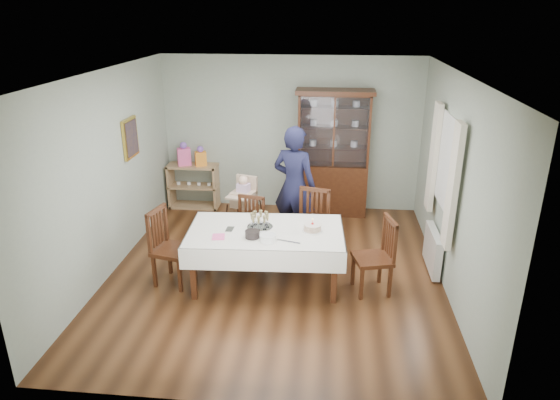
# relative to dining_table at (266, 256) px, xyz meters

# --- Properties ---
(floor) EXTENTS (5.00, 5.00, 0.00)m
(floor) POSITION_rel_dining_table_xyz_m (0.09, 0.28, -0.38)
(floor) COLOR #593319
(floor) RESTS_ON ground
(room_shell) EXTENTS (5.00, 5.00, 5.00)m
(room_shell) POSITION_rel_dining_table_xyz_m (0.09, 0.81, 1.32)
(room_shell) COLOR #9EAA99
(room_shell) RESTS_ON floor
(dining_table) EXTENTS (2.06, 1.25, 0.76)m
(dining_table) POSITION_rel_dining_table_xyz_m (0.00, 0.00, 0.00)
(dining_table) COLOR #452311
(dining_table) RESTS_ON floor
(china_cabinet) EXTENTS (1.30, 0.48, 2.18)m
(china_cabinet) POSITION_rel_dining_table_xyz_m (0.84, 2.54, 0.74)
(china_cabinet) COLOR #452311
(china_cabinet) RESTS_ON floor
(sideboard) EXTENTS (0.90, 0.38, 0.80)m
(sideboard) POSITION_rel_dining_table_xyz_m (-1.66, 2.56, 0.02)
(sideboard) COLOR tan
(sideboard) RESTS_ON floor
(picture_frame) EXTENTS (0.04, 0.48, 0.58)m
(picture_frame) POSITION_rel_dining_table_xyz_m (-2.13, 1.08, 1.27)
(picture_frame) COLOR gold
(picture_frame) RESTS_ON room_shell
(window) EXTENTS (0.04, 1.02, 1.22)m
(window) POSITION_rel_dining_table_xyz_m (2.31, 0.58, 1.17)
(window) COLOR white
(window) RESTS_ON room_shell
(curtain_left) EXTENTS (0.07, 0.30, 1.55)m
(curtain_left) POSITION_rel_dining_table_xyz_m (2.25, -0.04, 1.07)
(curtain_left) COLOR silver
(curtain_left) RESTS_ON room_shell
(curtain_right) EXTENTS (0.07, 0.30, 1.55)m
(curtain_right) POSITION_rel_dining_table_xyz_m (2.25, 1.20, 1.07)
(curtain_right) COLOR silver
(curtain_right) RESTS_ON room_shell
(radiator) EXTENTS (0.10, 0.80, 0.55)m
(radiator) POSITION_rel_dining_table_xyz_m (2.25, 0.58, -0.08)
(radiator) COLOR white
(radiator) RESTS_ON floor
(chair_far_left) EXTENTS (0.50, 0.50, 0.93)m
(chair_far_left) POSITION_rel_dining_table_xyz_m (-0.34, 0.60, -0.11)
(chair_far_left) COLOR #452311
(chair_far_left) RESTS_ON floor
(chair_far_right) EXTENTS (0.57, 0.57, 1.04)m
(chair_far_right) POSITION_rel_dining_table_xyz_m (0.55, 0.69, -0.07)
(chair_far_right) COLOR #452311
(chair_far_right) RESTS_ON floor
(chair_end_left) EXTENTS (0.56, 0.56, 1.03)m
(chair_end_left) POSITION_rel_dining_table_xyz_m (-1.22, -0.12, -0.08)
(chair_end_left) COLOR #452311
(chair_end_left) RESTS_ON floor
(chair_end_right) EXTENTS (0.55, 0.55, 1.00)m
(chair_end_right) POSITION_rel_dining_table_xyz_m (1.39, -0.07, -0.09)
(chair_end_right) COLOR #452311
(chair_end_right) RESTS_ON floor
(woman) EXTENTS (0.78, 0.64, 1.85)m
(woman) POSITION_rel_dining_table_xyz_m (0.27, 1.27, 0.54)
(woman) COLOR black
(woman) RESTS_ON floor
(high_chair) EXTENTS (0.57, 0.57, 1.04)m
(high_chair) POSITION_rel_dining_table_xyz_m (-0.52, 1.34, 0.02)
(high_chair) COLOR black
(high_chair) RESTS_ON floor
(champagne_tray) EXTENTS (0.34, 0.34, 0.20)m
(champagne_tray) POSITION_rel_dining_table_xyz_m (-0.08, 0.07, 0.44)
(champagne_tray) COLOR silver
(champagne_tray) RESTS_ON dining_table
(birthday_cake) EXTENTS (0.26, 0.26, 0.18)m
(birthday_cake) POSITION_rel_dining_table_xyz_m (0.60, 0.04, 0.42)
(birthday_cake) COLOR white
(birthday_cake) RESTS_ON dining_table
(plate_stack_dark) EXTENTS (0.20, 0.20, 0.09)m
(plate_stack_dark) POSITION_rel_dining_table_xyz_m (-0.13, -0.23, 0.42)
(plate_stack_dark) COLOR black
(plate_stack_dark) RESTS_ON dining_table
(plate_stack_white) EXTENTS (0.26, 0.26, 0.09)m
(plate_stack_white) POSITION_rel_dining_table_xyz_m (0.07, -0.32, 0.42)
(plate_stack_white) COLOR white
(plate_stack_white) RESTS_ON dining_table
(napkin_stack) EXTENTS (0.18, 0.18, 0.02)m
(napkin_stack) POSITION_rel_dining_table_xyz_m (-0.56, -0.28, 0.39)
(napkin_stack) COLOR pink
(napkin_stack) RESTS_ON dining_table
(cutlery) EXTENTS (0.12, 0.17, 0.01)m
(cutlery) POSITION_rel_dining_table_xyz_m (-0.50, -0.03, 0.38)
(cutlery) COLOR silver
(cutlery) RESTS_ON dining_table
(cake_knife) EXTENTS (0.30, 0.11, 0.01)m
(cake_knife) POSITION_rel_dining_table_xyz_m (0.32, -0.31, 0.38)
(cake_knife) COLOR silver
(cake_knife) RESTS_ON dining_table
(gift_bag_pink) EXTENTS (0.27, 0.22, 0.42)m
(gift_bag_pink) POSITION_rel_dining_table_xyz_m (-1.79, 2.54, 0.60)
(gift_bag_pink) COLOR pink
(gift_bag_pink) RESTS_ON sideboard
(gift_bag_orange) EXTENTS (0.23, 0.20, 0.36)m
(gift_bag_orange) POSITION_rel_dining_table_xyz_m (-1.49, 2.54, 0.57)
(gift_bag_orange) COLOR orange
(gift_bag_orange) RESTS_ON sideboard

